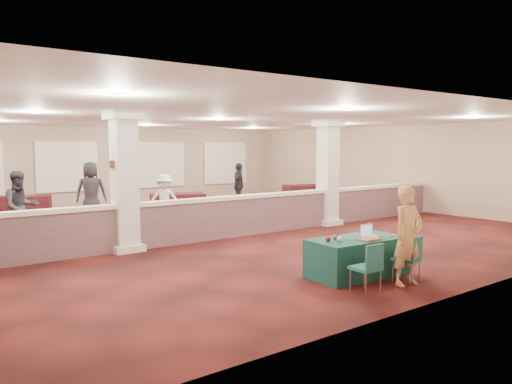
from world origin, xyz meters
TOP-DOWN VIEW (x-y plane):
  - ground at (0.00, 0.00)m, footprint 16.00×16.00m
  - wall_back at (0.00, 8.00)m, footprint 16.00×0.04m
  - wall_front at (0.00, -8.00)m, footprint 16.00×0.04m
  - wall_right at (8.00, 0.00)m, footprint 0.04×16.00m
  - ceiling at (0.00, 0.00)m, footprint 16.00×16.00m
  - partition_wall at (0.00, -1.50)m, footprint 15.60×0.28m
  - column_left at (-3.50, -1.50)m, footprint 0.72×0.72m
  - column_right at (3.00, -1.50)m, footprint 0.72×0.72m
  - sconce_left at (-3.78, -1.50)m, footprint 0.12×0.12m
  - sconce_right at (-3.22, -1.50)m, footprint 0.12×0.12m
  - near_table at (-0.94, -6.20)m, footprint 1.90×1.03m
  - conf_chair_main at (-0.53, -7.08)m, footprint 0.50×0.50m
  - conf_chair_side at (-1.64, -7.08)m, footprint 0.43×0.43m
  - woman at (-0.70, -7.13)m, footprint 0.66×0.47m
  - far_table_front_left at (-4.08, 0.58)m, footprint 1.99×1.29m
  - far_table_front_center at (-2.00, 0.30)m, footprint 1.63×0.87m
  - far_table_front_right at (2.50, 0.30)m, footprint 1.71×0.92m
  - far_table_back_left at (-3.90, 6.50)m, footprint 1.80×1.32m
  - far_table_back_center at (0.34, 3.20)m, footprint 2.07×1.52m
  - far_table_back_right at (6.50, 3.20)m, footprint 2.12×1.54m
  - attendee_a at (-5.20, 1.02)m, footprint 0.91×0.58m
  - attendee_b at (-1.02, 1.49)m, footprint 1.10×0.86m
  - attendee_c at (3.26, 3.63)m, footprint 1.09×1.06m
  - attendee_d at (-2.59, 3.50)m, footprint 1.07×0.83m
  - laptop_base at (-0.66, -6.27)m, footprint 0.33×0.24m
  - laptop_screen at (-0.65, -6.16)m, footprint 0.32×0.03m
  - screen_glow at (-0.65, -6.17)m, footprint 0.29×0.02m
  - knitting at (-0.91, -6.45)m, footprint 0.40×0.31m
  - yarn_cream at (-1.48, -6.27)m, footprint 0.11×0.11m
  - yarn_red at (-1.62, -6.12)m, footprint 0.10×0.10m
  - yarn_grey at (-1.37, -6.06)m, footprint 0.10×0.10m
  - scissors at (-0.33, -6.51)m, footprint 0.12×0.04m

SIDE VIEW (x-z plane):
  - ground at x=0.00m, z-range 0.00..0.00m
  - far_table_front_center at x=-2.00m, z-range 0.00..0.65m
  - far_table_back_left at x=-3.90m, z-range 0.00..0.66m
  - far_table_front_right at x=2.50m, z-range 0.00..0.68m
  - near_table at x=-0.94m, z-range 0.00..0.71m
  - far_table_front_left at x=-4.08m, z-range 0.00..0.74m
  - far_table_back_center at x=0.34m, z-range 0.00..0.76m
  - far_table_back_right at x=6.50m, z-range 0.00..0.77m
  - conf_chair_side at x=-1.64m, z-range 0.08..0.91m
  - conf_chair_main at x=-0.53m, z-range 0.08..0.91m
  - partition_wall at x=0.00m, z-range 0.02..1.12m
  - scissors at x=-0.33m, z-range 0.71..0.72m
  - laptop_base at x=-0.66m, z-range 0.71..0.73m
  - knitting at x=-0.91m, z-range 0.71..0.74m
  - yarn_red at x=-1.62m, z-range 0.71..0.81m
  - yarn_grey at x=-1.37m, z-range 0.71..0.81m
  - yarn_cream at x=-1.48m, z-range 0.71..0.82m
  - attendee_b at x=-1.02m, z-range 0.00..1.56m
  - screen_glow at x=-0.65m, z-range 0.73..0.91m
  - laptop_screen at x=-0.65m, z-range 0.73..0.94m
  - woman at x=-0.70m, z-range 0.00..1.72m
  - attendee_c at x=3.26m, z-range 0.00..1.76m
  - attendee_a at x=-5.20m, z-range 0.00..1.80m
  - attendee_d at x=-2.59m, z-range 0.00..1.92m
  - wall_back at x=0.00m, z-range 0.00..3.20m
  - wall_front at x=0.00m, z-range 0.00..3.20m
  - wall_right at x=8.00m, z-range 0.00..3.20m
  - column_left at x=-3.50m, z-range 0.04..3.24m
  - column_right at x=3.00m, z-range 0.04..3.24m
  - sconce_left at x=-3.78m, z-range 1.91..2.09m
  - sconce_right at x=-3.22m, z-range 1.91..2.09m
  - ceiling at x=0.00m, z-range 3.19..3.21m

